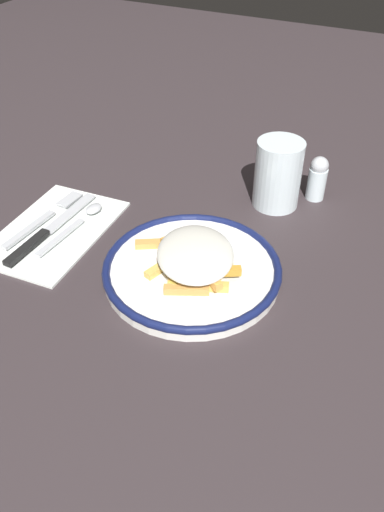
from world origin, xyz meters
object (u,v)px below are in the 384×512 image
Objects in this scene: napkin at (53,230)px; fork at (44,219)px; plate at (192,270)px; water_glass at (278,174)px; fries_heap at (193,257)px; knife at (45,233)px; salt_shaker at (317,178)px; spoon at (81,219)px.

napkin is 1.30× the size of fork.
water_glass reaches higher than plate.
fork is (-0.03, 0.01, 0.01)m from napkin.
fries_heap is (0.01, -0.01, 0.03)m from plate.
fries_heap is 0.28m from fork.
water_glass is (0.29, 0.25, 0.05)m from knife.
salt_shaker is at bearing 40.17° from water_glass.
salt_shaker reaches higher than fries_heap.
spoon is 1.95× the size of salt_shaker.
knife is at bearing -176.72° from fries_heap.
salt_shaker is (0.31, 0.25, 0.03)m from spoon.
fork is at bearing -145.01° from water_glass.
plate is at bearing 0.48° from napkin.
fork is at bearing 131.12° from knife.
napkin is at bearing 89.48° from knife.
knife is (-0.00, -0.02, 0.01)m from napkin.
plate is 1.44× the size of fork.
fork is 0.06m from spoon.
water_glass reaches higher than napkin.
water_glass is (0.26, 0.20, 0.04)m from spoon.
spoon is 0.40m from salt_shaker.
spoon is (0.06, 0.02, 0.00)m from fork.
plate is 1.21× the size of knife.
spoon is (-0.21, 0.03, 0.00)m from plate.
water_glass is at bearing 41.14° from knife.
water_glass is (0.04, 0.24, 0.02)m from fries_heap.
napkin is 0.05m from spoon.
knife is (0.03, -0.03, 0.00)m from fork.
napkin is (-0.25, 0.00, -0.04)m from fries_heap.
fork is 0.04m from knife.
plate is 2.22× the size of water_glass.
fries_heap is 0.25m from knife.
fork is at bearing 155.96° from napkin.
knife reaches higher than fork.
salt_shaker is (0.37, 0.27, 0.03)m from fork.
salt_shaker reaches higher than fork.
salt_shaker reaches higher than plate.
plate is 1.38× the size of fries_heap.
spoon is 0.33m from water_glass.
plate is 3.24× the size of salt_shaker.
plate is 0.22m from spoon.
water_glass is at bearing 34.99° from fork.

